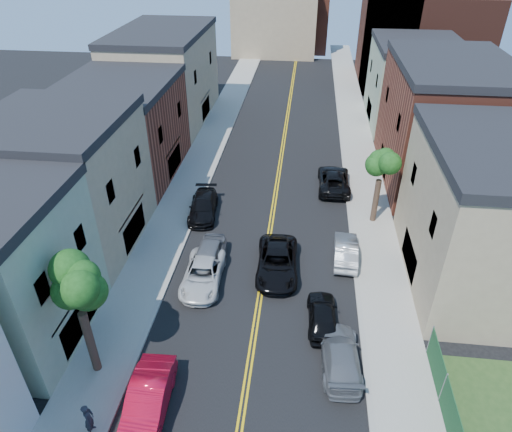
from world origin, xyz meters
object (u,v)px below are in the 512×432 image
(red_sedan, at_px, (148,401))
(silver_car_right, at_px, (346,251))
(white_pickup, at_px, (203,274))
(black_car_right, at_px, (323,315))
(grey_car_right, at_px, (340,356))
(dark_car_right_far, at_px, (334,180))
(black_suv_lane, at_px, (277,262))
(pedestrian_left, at_px, (89,419))
(black_car_left, at_px, (203,206))
(grey_car_left, at_px, (208,258))

(red_sedan, distance_m, silver_car_right, 16.37)
(white_pickup, relative_size, black_car_right, 1.25)
(grey_car_right, height_order, silver_car_right, silver_car_right)
(silver_car_right, bearing_deg, grey_car_right, 87.76)
(silver_car_right, xyz_separation_m, dark_car_right_far, (-0.51, 10.14, 0.07))
(red_sedan, bearing_deg, black_car_right, 35.97)
(white_pickup, relative_size, grey_car_right, 1.05)
(white_pickup, height_order, black_suv_lane, black_suv_lane)
(grey_car_right, height_order, dark_car_right_far, dark_car_right_far)
(pedestrian_left, bearing_deg, black_car_left, -18.75)
(white_pickup, bearing_deg, pedestrian_left, -106.62)
(black_car_left, bearing_deg, grey_car_right, -58.67)
(grey_car_left, relative_size, dark_car_right_far, 0.84)
(white_pickup, height_order, pedestrian_left, pedestrian_left)
(pedestrian_left, bearing_deg, black_car_right, -67.96)
(black_car_left, distance_m, black_car_right, 14.38)
(white_pickup, distance_m, dark_car_right_far, 16.28)
(grey_car_left, height_order, black_car_left, grey_car_left)
(red_sedan, relative_size, black_suv_lane, 0.88)
(red_sedan, distance_m, pedestrian_left, 2.65)
(pedestrian_left, bearing_deg, grey_car_right, -80.87)
(black_car_left, relative_size, silver_car_right, 1.16)
(white_pickup, xyz_separation_m, black_car_right, (7.65, -2.79, -0.01))
(white_pickup, bearing_deg, red_sedan, -95.36)
(silver_car_right, xyz_separation_m, pedestrian_left, (-12.20, -14.36, 0.32))
(grey_car_left, height_order, black_suv_lane, grey_car_left)
(dark_car_right_far, bearing_deg, red_sedan, 67.27)
(silver_car_right, height_order, black_suv_lane, black_suv_lane)
(grey_car_left, xyz_separation_m, black_car_right, (7.65, -4.37, -0.12))
(grey_car_left, xyz_separation_m, pedestrian_left, (-2.90, -12.36, 0.22))
(silver_car_right, distance_m, dark_car_right_far, 10.15)
(grey_car_left, relative_size, black_suv_lane, 0.84)
(black_car_right, distance_m, black_suv_lane, 5.37)
(silver_car_right, bearing_deg, black_car_left, -20.13)
(white_pickup, relative_size, black_suv_lane, 0.91)
(silver_car_right, bearing_deg, grey_car_left, 14.53)
(black_car_left, relative_size, grey_car_right, 1.03)
(grey_car_right, bearing_deg, pedestrian_left, 20.86)
(black_car_right, xyz_separation_m, silver_car_right, (1.65, 6.37, 0.02))
(silver_car_right, relative_size, dark_car_right_far, 0.77)
(white_pickup, xyz_separation_m, pedestrian_left, (-2.90, -10.79, 0.33))
(red_sedan, xyz_separation_m, black_suv_lane, (5.31, 11.13, -0.03))
(black_car_left, bearing_deg, pedestrian_left, -98.98)
(white_pickup, distance_m, pedestrian_left, 11.18)
(dark_car_right_far, bearing_deg, pedestrian_left, 63.89)
(white_pickup, relative_size, dark_car_right_far, 0.91)
(black_car_right, relative_size, black_suv_lane, 0.73)
(white_pickup, height_order, grey_car_right, white_pickup)
(silver_car_right, relative_size, black_suv_lane, 0.77)
(grey_car_right, bearing_deg, red_sedan, 19.19)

